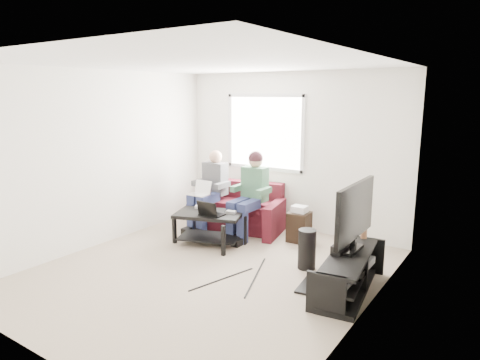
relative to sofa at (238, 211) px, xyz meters
name	(u,v)px	position (x,y,z in m)	size (l,w,h in m)	color
floor	(208,271)	(0.72, -1.74, -0.29)	(4.50, 4.50, 0.00)	#BAA490
ceiling	(205,63)	(0.72, -1.74, 2.31)	(4.50, 4.50, 0.00)	white
wall_back	(291,152)	(0.72, 0.51, 1.01)	(4.50, 4.50, 0.00)	white
wall_front	(32,214)	(0.72, -3.99, 1.01)	(4.50, 4.50, 0.00)	white
wall_left	(101,159)	(-1.28, -1.74, 1.01)	(4.50, 4.50, 0.00)	white
wall_right	(368,193)	(2.72, -1.74, 1.01)	(4.50, 4.50, 0.00)	white
window	(265,132)	(0.22, 0.49, 1.31)	(1.48, 0.04, 1.28)	white
sofa	(238,211)	(0.00, 0.00, 0.00)	(1.79, 1.02, 0.76)	#4E131F
person_left	(210,187)	(-0.40, -0.26, 0.42)	(0.40, 0.71, 1.31)	navy
person_right	(250,189)	(0.40, -0.24, 0.48)	(0.40, 0.71, 1.35)	navy
laptop_silver	(200,191)	(-0.40, -0.52, 0.39)	(0.32, 0.22, 0.24)	silver
coffee_table	(209,221)	(0.10, -0.92, 0.07)	(1.13, 0.90, 0.49)	black
laptop_black	(212,207)	(0.22, -1.00, 0.32)	(0.34, 0.24, 0.24)	black
controller_a	(200,207)	(-0.18, -0.80, 0.22)	(0.14, 0.09, 0.04)	silver
controller_b	(211,208)	(0.00, -0.74, 0.22)	(0.14, 0.09, 0.04)	black
controller_c	(231,212)	(0.40, -0.77, 0.22)	(0.14, 0.09, 0.04)	gray
tv_stand	(349,275)	(2.42, -1.28, -0.09)	(0.60, 1.43, 0.46)	black
tv	(355,213)	(2.42, -1.18, 0.63)	(0.12, 1.10, 0.81)	black
soundbar	(343,245)	(2.30, -1.18, 0.22)	(0.12, 0.50, 0.10)	black
drink_cup	(364,233)	(2.37, -0.65, 0.23)	(0.08, 0.08, 0.12)	#A96D48
console_white	(336,282)	(2.42, -1.68, -0.02)	(0.30, 0.22, 0.06)	silver
console_grey	(358,260)	(2.42, -0.98, -0.01)	(0.34, 0.26, 0.08)	gray
console_black	(348,270)	(2.42, -1.33, -0.01)	(0.38, 0.30, 0.07)	black
subwoofer	(307,249)	(1.73, -0.94, -0.03)	(0.23, 0.23, 0.53)	black
keyboard_floor	(307,285)	(1.97, -1.43, -0.28)	(0.16, 0.49, 0.03)	black
end_table	(299,225)	(1.17, -0.05, -0.04)	(0.31, 0.31, 0.56)	black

